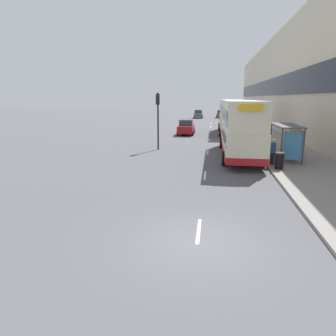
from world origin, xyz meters
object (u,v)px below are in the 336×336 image
Objects in this scene: traffic_light_far_kerb at (158,112)px; pedestrian_at_shelter at (286,139)px; pedestrian_1 at (291,142)px; car_1 at (221,114)px; pedestrian_2 at (273,152)px; car_0 at (198,114)px; bus_shelter at (290,136)px; double_decker_bus_near at (240,127)px; car_2 at (186,127)px; litter_bin at (279,161)px; double_decker_bus_ahead at (230,116)px.

pedestrian_at_shelter is at bearing 7.95° from traffic_light_far_kerb.
pedestrian_1 is at bearing -88.57° from pedestrian_at_shelter.
car_1 is at bearing 95.94° from pedestrian_1.
car_0 is at bearing 98.57° from pedestrian_2.
bus_shelter reaches higher than pedestrian_at_shelter.
double_decker_bus_near is (-3.30, 1.61, 0.41)m from bus_shelter.
traffic_light_far_kerb reaches higher than car_2.
car_1 is at bearing -98.38° from car_2.
bus_shelter is 3.69m from double_decker_bus_near.
car_2 is at bearing 133.97° from pedestrian_at_shelter.
bus_shelter reaches higher than car_1.
pedestrian_at_shelter is at bearing 103.14° from car_0.
pedestrian_1 is 7.03m from litter_bin.
pedestrian_1 is at bearing 25.01° from double_decker_bus_near.
pedestrian_at_shelter is 0.33× the size of traffic_light_far_kerb.
pedestrian_2 reaches higher than pedestrian_at_shelter.
car_0 is 49.40m from pedestrian_2.
car_0 is 42.88m from pedestrian_at_shelter.
pedestrian_at_shelter reaches higher than litter_bin.
car_1 is 52.37m from litter_bin.
pedestrian_2 is at bearing 98.57° from car_0.
pedestrian_2 reaches higher than car_1.
pedestrian_at_shelter is at bearing 91.43° from pedestrian_1.
car_1 is (-3.73, 49.28, -1.01)m from bus_shelter.
double_decker_bus_ahead is at bearing 89.76° from double_decker_bus_near.
bus_shelter is 4.00× the size of litter_bin.
bus_shelter is at bearing -26.02° from double_decker_bus_near.
double_decker_bus_near is 2.84× the size of car_0.
car_0 is (-5.47, 45.49, -1.39)m from double_decker_bus_near.
bus_shelter is 17.72m from car_2.
car_1 is 46.01m from traffic_light_far_kerb.
litter_bin is (-1.22, -3.03, -1.21)m from bus_shelter.
traffic_light_far_kerb is (-8.95, 6.82, 2.64)m from litter_bin.
double_decker_bus_near is 4.07m from pedestrian_2.
car_2 reaches higher than pedestrian_at_shelter.
bus_shelter is 3.87m from pedestrian_1.
car_0 is 5.49m from car_1.
pedestrian_2 is at bearing -114.25° from pedestrian_1.
pedestrian_2 is 0.34× the size of traffic_light_far_kerb.
car_0 is at bearing 103.14° from pedestrian_at_shelter.
double_decker_bus_ahead reaches higher than pedestrian_1.
bus_shelter is at bearing -105.75° from pedestrian_1.
double_decker_bus_ahead is at bearing -89.11° from car_1.
pedestrian_2 is (2.33, -51.03, 0.14)m from car_1.
litter_bin is (-2.20, -8.38, -0.31)m from pedestrian_at_shelter.
car_0 reaches higher than litter_bin.
pedestrian_1 is 0.33× the size of traffic_light_far_kerb.
traffic_light_far_kerb is at bearing 147.73° from pedestrian_2.
pedestrian_1 is at bearing 129.61° from car_2.
traffic_light_far_kerb is at bearing -172.05° from pedestrian_at_shelter.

